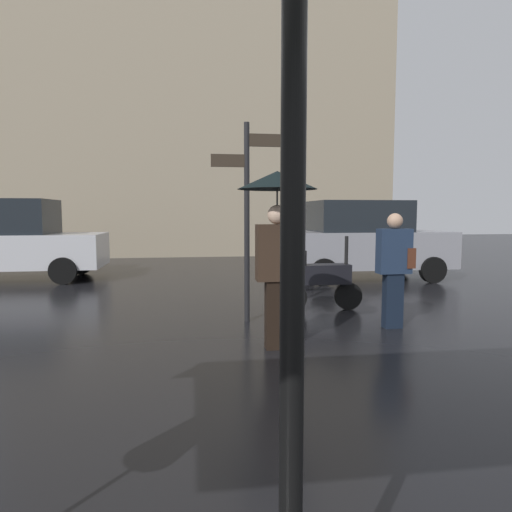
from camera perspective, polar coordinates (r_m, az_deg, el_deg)
The scene contains 7 objects.
pedestrian_with_umbrella at distance 5.32m, azimuth 2.66°, elevation 5.05°, with size 0.93×0.93×2.10m.
pedestrian_with_bag at distance 6.63m, azimuth 17.00°, elevation -0.89°, with size 0.50×0.24×1.61m.
parked_scooter at distance 7.58m, azimuth 7.83°, elevation -2.68°, with size 1.41×0.32×1.23m.
parked_car_left at distance 11.45m, azimuth 13.22°, elevation 1.98°, with size 4.01×1.98×1.91m.
parked_car_right at distance 12.44m, azimuth -28.56°, elevation 1.78°, with size 4.22×1.95×1.95m.
street_signpost at distance 6.70m, azimuth -1.11°, elevation 6.76°, with size 1.08×0.08×2.92m.
building_block at distance 19.04m, azimuth -7.44°, elevation 22.36°, with size 14.93×2.80×14.37m, color gray.
Camera 1 is at (-0.37, -2.05, 1.61)m, focal length 31.92 mm.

